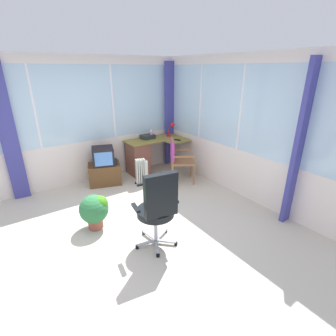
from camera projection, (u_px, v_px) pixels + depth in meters
ground at (131, 230)px, 3.83m from camera, size 5.48×5.28×0.06m
north_window_panel at (79, 123)px, 5.01m from camera, size 4.48×0.07×2.53m
east_window_panel at (240, 128)px, 4.54m from camera, size 0.07×4.28×2.53m
curtain_north_left at (8, 134)px, 4.31m from camera, size 0.28×0.08×2.43m
curtain_corner at (170, 115)px, 6.05m from camera, size 0.28×0.09×2.43m
curtain_east_far at (300, 147)px, 3.62m from camera, size 0.28×0.08×2.43m
desk at (141, 156)px, 5.69m from camera, size 1.33×0.84×0.77m
desk_lamp at (172, 127)px, 5.92m from camera, size 0.24×0.20×0.34m
tv_remote at (177, 140)px, 5.64m from camera, size 0.11×0.15×0.02m
spray_bottle at (151, 134)px, 5.79m from camera, size 0.06×0.06×0.22m
paper_tray at (148, 137)px, 5.77m from camera, size 0.32×0.25×0.09m
wooden_armchair at (177, 155)px, 5.24m from camera, size 0.66×0.66×0.93m
office_chair at (158, 206)px, 3.20m from camera, size 0.62×0.57×1.12m
tv_on_stand at (104, 168)px, 5.21m from camera, size 0.75×0.62×0.79m
space_heater at (142, 171)px, 5.19m from camera, size 0.28×0.20×0.56m
potted_plant at (95, 209)px, 3.74m from camera, size 0.43×0.43×0.54m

